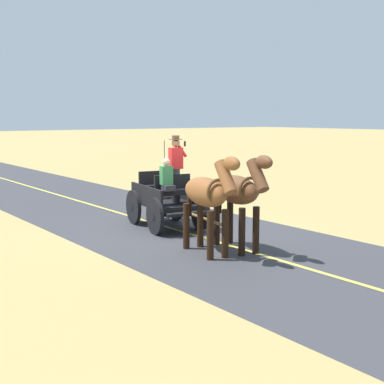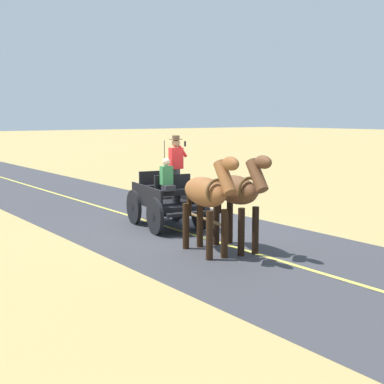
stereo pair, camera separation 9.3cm
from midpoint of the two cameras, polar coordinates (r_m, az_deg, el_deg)
The scene contains 6 objects.
ground_plane at distance 14.29m, azimuth -1.35°, elevation -4.09°, with size 200.00×200.00×0.00m, color tan.
road_surface at distance 14.29m, azimuth -1.35°, elevation -4.08°, with size 5.61×160.00×0.01m, color #38383D.
road_centre_stripe at distance 14.29m, azimuth -1.35°, elevation -4.06°, with size 0.12×160.00×0.00m, color #DBCC4C.
horse_drawn_carriage at distance 14.55m, azimuth -2.44°, elevation -0.61°, with size 1.80×4.51×2.50m.
horse_near_side at distance 12.00m, azimuth 5.16°, elevation -0.04°, with size 0.80×2.15×2.21m.
horse_off_side at distance 11.61m, azimuth 1.85°, elevation -0.28°, with size 0.78×2.15×2.21m.
Camera 2 is at (7.92, 11.51, 3.00)m, focal length 50.27 mm.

